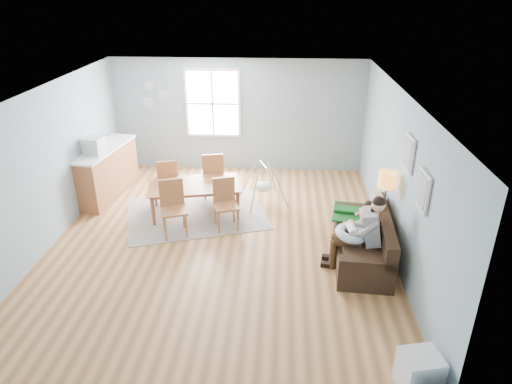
# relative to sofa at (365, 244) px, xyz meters

# --- Properties ---
(room) EXTENTS (8.40, 9.40, 3.90)m
(room) POSITION_rel_sofa_xyz_m (-2.51, 0.47, 2.14)
(room) COLOR brown
(window) EXTENTS (1.32, 0.08, 1.62)m
(window) POSITION_rel_sofa_xyz_m (-3.11, 3.93, 1.37)
(window) COLOR white
(window) RESTS_ON room
(pictures) EXTENTS (0.05, 1.34, 0.74)m
(pictures) POSITION_rel_sofa_xyz_m (0.46, -0.58, 1.57)
(pictures) COLOR white
(pictures) RESTS_ON room
(wall_plates) EXTENTS (0.67, 0.02, 0.66)m
(wall_plates) POSITION_rel_sofa_xyz_m (-4.51, 3.94, 1.54)
(wall_plates) COLOR #93A8B0
(wall_plates) RESTS_ON room
(sofa) EXTENTS (0.99, 2.05, 0.81)m
(sofa) POSITION_rel_sofa_xyz_m (0.00, 0.00, 0.00)
(sofa) COLOR black
(sofa) RESTS_ON room
(green_throw) EXTENTS (1.03, 0.93, 0.04)m
(green_throw) POSITION_rel_sofa_xyz_m (-0.03, 0.67, 0.23)
(green_throw) COLOR #145A1C
(green_throw) RESTS_ON sofa
(beige_pillow) EXTENTS (0.13, 0.46, 0.45)m
(beige_pillow) POSITION_rel_sofa_xyz_m (0.24, 0.50, 0.43)
(beige_pillow) COLOR tan
(beige_pillow) RESTS_ON sofa
(father) EXTENTS (0.97, 0.51, 1.31)m
(father) POSITION_rel_sofa_xyz_m (-0.15, -0.27, 0.41)
(father) COLOR gray
(father) RESTS_ON sofa
(nursing_pillow) EXTENTS (0.61, 0.60, 0.21)m
(nursing_pillow) POSITION_rel_sofa_xyz_m (-0.30, -0.26, 0.34)
(nursing_pillow) COLOR #C7DDF9
(nursing_pillow) RESTS_ON father
(infant) EXTENTS (0.16, 0.38, 0.14)m
(infant) POSITION_rel_sofa_xyz_m (-0.30, -0.23, 0.43)
(infant) COLOR white
(infant) RESTS_ON nursing_pillow
(toddler) EXTENTS (0.49, 0.24, 0.77)m
(toddler) POSITION_rel_sofa_xyz_m (-0.06, 0.20, 0.39)
(toddler) COLOR silver
(toddler) RESTS_ON sofa
(floor_lamp) EXTENTS (0.30, 0.30, 1.48)m
(floor_lamp) POSITION_rel_sofa_xyz_m (0.29, 0.26, 0.94)
(floor_lamp) COLOR black
(floor_lamp) RESTS_ON room
(storage_cube) EXTENTS (0.51, 0.47, 0.49)m
(storage_cube) POSITION_rel_sofa_xyz_m (0.18, -2.72, -0.04)
(storage_cube) COLOR white
(storage_cube) RESTS_ON room
(rug) EXTENTS (3.19, 2.78, 0.01)m
(rug) POSITION_rel_sofa_xyz_m (-3.15, 1.46, -0.28)
(rug) COLOR gray
(rug) RESTS_ON room
(dining_table) EXTENTS (1.97, 1.36, 0.63)m
(dining_table) POSITION_rel_sofa_xyz_m (-3.15, 1.46, 0.03)
(dining_table) COLOR brown
(dining_table) RESTS_ON rug
(chair_sw) EXTENTS (0.59, 0.59, 1.03)m
(chair_sw) POSITION_rel_sofa_xyz_m (-3.41, 0.68, 0.31)
(chair_sw) COLOR #995635
(chair_sw) RESTS_ON rug
(chair_se) EXTENTS (0.55, 0.55, 0.97)m
(chair_se) POSITION_rel_sofa_xyz_m (-2.48, 0.97, 0.27)
(chair_se) COLOR #995635
(chair_se) RESTS_ON rug
(chair_nw) EXTENTS (0.56, 0.56, 0.97)m
(chair_nw) POSITION_rel_sofa_xyz_m (-3.81, 1.94, 0.27)
(chair_nw) COLOR #995635
(chair_nw) RESTS_ON rug
(chair_ne) EXTENTS (0.56, 0.56, 1.04)m
(chair_ne) POSITION_rel_sofa_xyz_m (-2.90, 2.23, 0.31)
(chair_ne) COLOR #995635
(chair_ne) RESTS_ON rug
(counter) EXTENTS (0.83, 2.01, 1.09)m
(counter) POSITION_rel_sofa_xyz_m (-5.21, 2.22, 0.27)
(counter) COLOR brown
(counter) RESTS_ON room
(monitor) EXTENTS (0.42, 0.40, 0.35)m
(monitor) POSITION_rel_sofa_xyz_m (-5.24, 1.85, 0.98)
(monitor) COLOR #B6B6BB
(monitor) RESTS_ON counter
(baby_swing) EXTENTS (1.09, 1.10, 0.87)m
(baby_swing) POSITION_rel_sofa_xyz_m (-1.80, 2.04, 0.11)
(baby_swing) COLOR #B6B6BB
(baby_swing) RESTS_ON room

